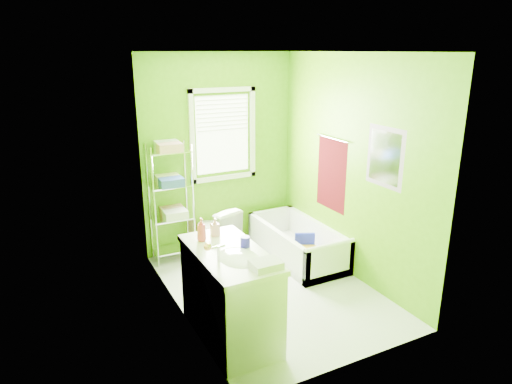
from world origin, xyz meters
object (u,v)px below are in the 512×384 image
toilet (216,231)px  wire_shelf_unit (172,190)px  bathtub (298,247)px  vanity (230,292)px

toilet → wire_shelf_unit: size_ratio=0.44×
toilet → bathtub: bearing=131.5°
bathtub → toilet: toilet is taller
bathtub → vanity: vanity is taller
toilet → vanity: vanity is taller
bathtub → vanity: 1.89m
toilet → wire_shelf_unit: wire_shelf_unit is taller
bathtub → toilet: bearing=148.2°
bathtub → wire_shelf_unit: wire_shelf_unit is taller
vanity → wire_shelf_unit: size_ratio=0.75×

